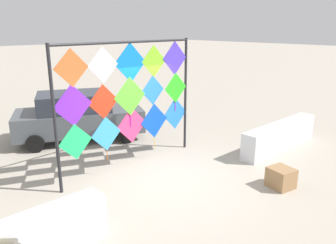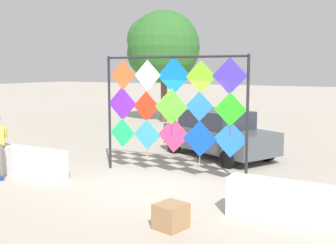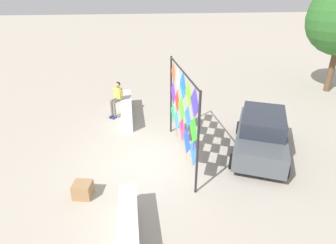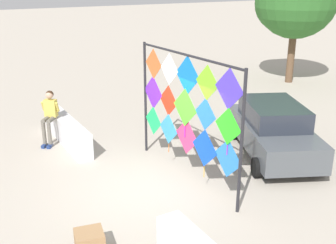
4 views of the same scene
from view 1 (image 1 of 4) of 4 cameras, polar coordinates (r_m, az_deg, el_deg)
ground at (r=7.79m, az=0.27°, el=-10.02°), size 120.00×120.00×0.00m
plaza_ledge_right at (r=10.17m, az=18.64°, el=-2.25°), size 3.26×0.45×0.75m
kite_display_rack at (r=8.05m, az=-6.32°, el=4.94°), size 3.99×0.22×3.12m
parked_car at (r=10.71m, az=-15.06°, el=1.03°), size 4.14×3.10×1.48m
cardboard_box_large at (r=7.82m, az=18.74°, el=-9.00°), size 0.57×0.59×0.44m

